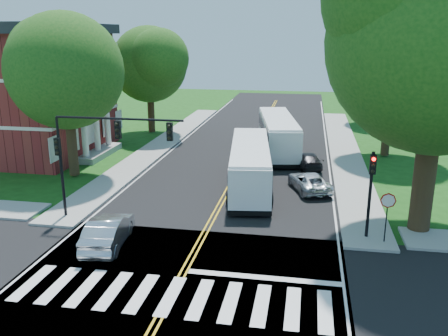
% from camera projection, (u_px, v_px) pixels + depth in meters
% --- Properties ---
extents(ground, '(140.00, 140.00, 0.00)m').
position_uv_depth(ground, '(174.00, 290.00, 19.24)').
color(ground, '#164210').
rests_on(ground, ground).
extents(road, '(14.00, 96.00, 0.01)m').
position_uv_depth(road, '(239.00, 169.00, 36.28)').
color(road, black).
rests_on(road, ground).
extents(cross_road, '(60.00, 12.00, 0.01)m').
position_uv_depth(cross_road, '(174.00, 289.00, 19.24)').
color(cross_road, black).
rests_on(cross_road, ground).
extents(center_line, '(0.36, 70.00, 0.01)m').
position_uv_depth(center_line, '(246.00, 156.00, 40.06)').
color(center_line, gold).
rests_on(center_line, road).
extents(edge_line_w, '(0.12, 70.00, 0.01)m').
position_uv_depth(edge_line_w, '(169.00, 153.00, 41.22)').
color(edge_line_w, silver).
rests_on(edge_line_w, road).
extents(edge_line_e, '(0.12, 70.00, 0.01)m').
position_uv_depth(edge_line_e, '(328.00, 160.00, 38.90)').
color(edge_line_e, silver).
rests_on(edge_line_e, road).
extents(crosswalk, '(12.60, 3.00, 0.01)m').
position_uv_depth(crosswalk, '(171.00, 296.00, 18.77)').
color(crosswalk, silver).
rests_on(crosswalk, road).
extents(stop_bar, '(6.60, 0.40, 0.01)m').
position_uv_depth(stop_bar, '(264.00, 278.00, 20.16)').
color(stop_bar, silver).
rests_on(stop_bar, road).
extents(sidewalk_nw, '(2.60, 40.00, 0.15)m').
position_uv_depth(sidewalk_nw, '(162.00, 144.00, 44.30)').
color(sidewalk_nw, gray).
rests_on(sidewalk_nw, ground).
extents(sidewalk_ne, '(2.60, 40.00, 0.15)m').
position_uv_depth(sidewalk_ne, '(345.00, 151.00, 41.47)').
color(sidewalk_ne, gray).
rests_on(sidewalk_ne, ground).
extents(tree_ne_big, '(10.80, 10.80, 14.91)m').
position_uv_depth(tree_ne_big, '(441.00, 42.00, 22.30)').
color(tree_ne_big, black).
rests_on(tree_ne_big, ground).
extents(tree_west_near, '(8.00, 8.00, 11.40)m').
position_uv_depth(tree_west_near, '(65.00, 71.00, 32.39)').
color(tree_west_near, black).
rests_on(tree_west_near, ground).
extents(tree_west_far, '(7.60, 7.60, 10.67)m').
position_uv_depth(tree_west_far, '(149.00, 65.00, 47.59)').
color(tree_west_far, black).
rests_on(tree_west_far, ground).
extents(tree_east_mid, '(8.40, 8.40, 11.93)m').
position_uv_depth(tree_east_mid, '(393.00, 61.00, 37.84)').
color(tree_east_mid, black).
rests_on(tree_east_mid, ground).
extents(tree_east_far, '(7.20, 7.20, 10.34)m').
position_uv_depth(tree_east_far, '(379.00, 62.00, 53.09)').
color(tree_east_far, black).
rests_on(tree_east_far, ground).
extents(signal_nw, '(7.15, 0.46, 5.66)m').
position_uv_depth(signal_nw, '(99.00, 144.00, 25.12)').
color(signal_nw, black).
rests_on(signal_nw, ground).
extents(signal_ne, '(0.30, 0.46, 4.40)m').
position_uv_depth(signal_ne, '(371.00, 184.00, 23.13)').
color(signal_ne, black).
rests_on(signal_ne, ground).
extents(stop_sign, '(0.76, 0.08, 2.53)m').
position_uv_depth(stop_sign, '(388.00, 206.00, 22.81)').
color(stop_sign, black).
rests_on(stop_sign, ground).
extents(bus_lead, '(3.91, 11.71, 2.97)m').
position_uv_depth(bus_lead, '(250.00, 165.00, 31.62)').
color(bus_lead, white).
rests_on(bus_lead, road).
extents(bus_follow, '(4.54, 12.18, 3.09)m').
position_uv_depth(bus_follow, '(278.00, 134.00, 41.07)').
color(bus_follow, white).
rests_on(bus_follow, road).
extents(hatchback, '(2.14, 4.68, 1.49)m').
position_uv_depth(hatchback, '(108.00, 231.00, 23.03)').
color(hatchback, '#B2B4BA').
rests_on(hatchback, road).
extents(suv, '(3.28, 4.74, 1.20)m').
position_uv_depth(suv, '(309.00, 182.00, 31.22)').
color(suv, silver).
rests_on(suv, road).
extents(dark_sedan, '(2.58, 4.32, 1.17)m').
position_uv_depth(dark_sedan, '(308.00, 160.00, 36.52)').
color(dark_sedan, black).
rests_on(dark_sedan, road).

